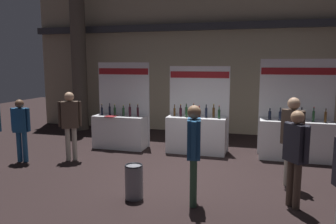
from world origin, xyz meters
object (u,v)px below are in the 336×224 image
(exhibitor_booth_1, at_px, (197,131))
(visitor_2, at_px, (292,134))
(exhibitor_booth_0, at_px, (121,127))
(exhibitor_booth_2, at_px, (295,135))
(visitor_4, at_px, (194,146))
(visitor_6, at_px, (70,119))
(visitor_3, at_px, (296,151))
(visitor_0, at_px, (21,126))
(trash_bin, at_px, (134,182))

(exhibitor_booth_1, relative_size, visitor_2, 1.32)
(exhibitor_booth_0, height_order, exhibitor_booth_2, exhibitor_booth_2)
(exhibitor_booth_1, bearing_deg, visitor_4, -80.35)
(exhibitor_booth_0, xyz_separation_m, visitor_6, (-0.70, -1.54, 0.46))
(visitor_3, xyz_separation_m, visitor_4, (-1.69, -0.36, 0.05))
(exhibitor_booth_0, distance_m, visitor_4, 4.43)
(visitor_0, xyz_separation_m, visitor_2, (6.38, 0.00, 0.17))
(visitor_6, bearing_deg, visitor_4, -54.36)
(exhibitor_booth_1, relative_size, trash_bin, 3.74)
(exhibitor_booth_1, bearing_deg, exhibitor_booth_0, -178.15)
(exhibitor_booth_2, height_order, visitor_0, exhibitor_booth_2)
(visitor_6, bearing_deg, trash_bin, -64.26)
(trash_bin, xyz_separation_m, visitor_4, (1.11, 0.02, 0.74))
(trash_bin, xyz_separation_m, visitor_3, (2.79, 0.39, 0.69))
(visitor_2, xyz_separation_m, visitor_6, (-5.26, 0.45, -0.03))
(visitor_2, bearing_deg, exhibitor_booth_1, 1.52)
(exhibitor_booth_0, distance_m, visitor_3, 5.45)
(exhibitor_booth_1, height_order, visitor_3, exhibitor_booth_1)
(exhibitor_booth_0, relative_size, trash_bin, 3.90)
(exhibitor_booth_1, distance_m, visitor_0, 4.59)
(exhibitor_booth_2, bearing_deg, visitor_2, -97.62)
(exhibitor_booth_2, xyz_separation_m, visitor_6, (-5.54, -1.65, 0.43))
(exhibitor_booth_2, distance_m, visitor_4, 4.02)
(exhibitor_booth_2, xyz_separation_m, visitor_3, (-0.31, -3.10, 0.38))
(visitor_0, relative_size, visitor_2, 0.87)
(trash_bin, xyz_separation_m, visitor_6, (-2.44, 1.84, 0.75))
(visitor_3, relative_size, visitor_6, 0.96)
(visitor_2, distance_m, visitor_3, 1.01)
(trash_bin, xyz_separation_m, visitor_0, (-3.56, 1.38, 0.61))
(exhibitor_booth_2, xyz_separation_m, visitor_0, (-6.66, -2.11, 0.29))
(visitor_2, xyz_separation_m, visitor_3, (-0.03, -1.00, -0.09))
(visitor_2, relative_size, visitor_6, 1.03)
(visitor_6, bearing_deg, visitor_2, -32.15)
(visitor_0, distance_m, visitor_6, 1.21)
(trash_bin, height_order, visitor_0, visitor_0)
(exhibitor_booth_0, xyz_separation_m, visitor_2, (4.56, -2.00, 0.49))
(visitor_2, distance_m, visitor_4, 2.19)
(exhibitor_booth_2, distance_m, visitor_6, 5.80)
(exhibitor_booth_0, distance_m, exhibitor_booth_2, 4.85)
(exhibitor_booth_0, bearing_deg, visitor_0, -132.19)
(exhibitor_booth_2, xyz_separation_m, visitor_2, (-0.28, -2.10, 0.46))
(exhibitor_booth_2, height_order, visitor_4, exhibitor_booth_2)
(visitor_2, bearing_deg, visitor_4, 82.07)
(visitor_4, height_order, visitor_6, visitor_4)
(exhibitor_booth_0, xyz_separation_m, exhibitor_booth_1, (2.27, 0.07, 0.01))
(trash_bin, bearing_deg, visitor_2, 26.22)
(exhibitor_booth_2, height_order, trash_bin, exhibitor_booth_2)
(exhibitor_booth_2, relative_size, visitor_0, 1.63)
(trash_bin, relative_size, visitor_6, 0.36)
(exhibitor_booth_2, relative_size, trash_bin, 4.04)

